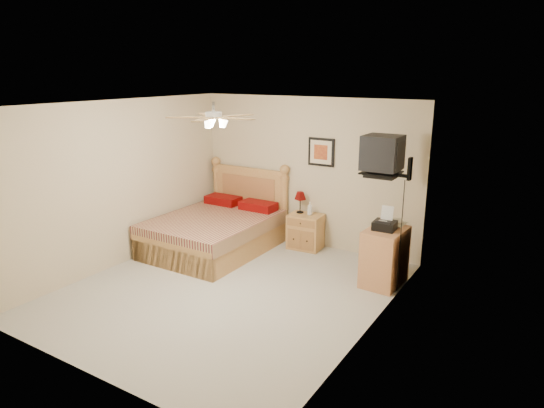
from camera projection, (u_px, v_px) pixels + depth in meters
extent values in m
plane|color=#AAA69A|center=(228.00, 290.00, 6.63)|extent=(4.50, 4.50, 0.00)
cube|color=white|center=(223.00, 104.00, 5.97)|extent=(4.00, 4.50, 0.04)
cube|color=beige|center=(307.00, 172.00, 8.14)|extent=(4.00, 0.04, 2.50)
cube|color=beige|center=(79.00, 256.00, 4.45)|extent=(4.00, 0.04, 2.50)
cube|color=beige|center=(120.00, 184.00, 7.31)|extent=(0.04, 4.50, 2.50)
cube|color=beige|center=(373.00, 227.00, 5.28)|extent=(0.04, 4.50, 2.50)
cube|color=tan|center=(305.00, 231.00, 8.13)|extent=(0.58, 0.45, 0.59)
imported|color=silver|center=(310.00, 209.00, 8.01)|extent=(0.10, 0.10, 0.22)
cube|color=black|center=(321.00, 152.00, 7.89)|extent=(0.46, 0.04, 0.46)
cube|color=#BE7543|center=(385.00, 257.00, 6.72)|extent=(0.51, 0.71, 0.81)
imported|color=#AFA88D|center=(389.00, 223.00, 6.86)|extent=(0.24, 0.31, 0.03)
imported|color=gray|center=(389.00, 221.00, 6.87)|extent=(0.28, 0.31, 0.02)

